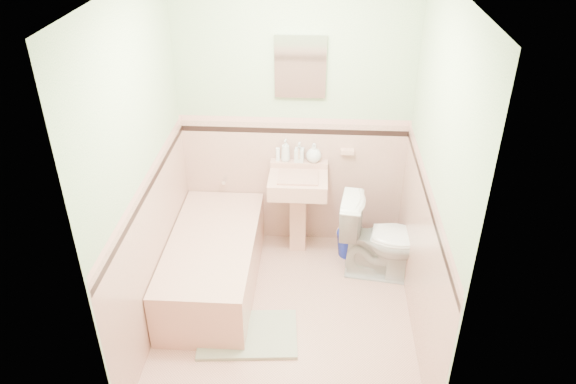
# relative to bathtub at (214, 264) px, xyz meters

# --- Properties ---
(floor) EXTENTS (2.20, 2.20, 0.00)m
(floor) POSITION_rel_bathtub_xyz_m (0.63, -0.33, -0.23)
(floor) COLOR #D9A28E
(floor) RESTS_ON ground
(wall_back) EXTENTS (2.50, 0.00, 2.50)m
(wall_back) POSITION_rel_bathtub_xyz_m (0.63, 0.77, 1.02)
(wall_back) COLOR #F4E8C7
(wall_back) RESTS_ON ground
(wall_front) EXTENTS (2.50, 0.00, 2.50)m
(wall_front) POSITION_rel_bathtub_xyz_m (0.63, -1.43, 1.02)
(wall_front) COLOR #F4E8C7
(wall_front) RESTS_ON ground
(wall_left) EXTENTS (0.00, 2.50, 2.50)m
(wall_left) POSITION_rel_bathtub_xyz_m (-0.37, -0.33, 1.02)
(wall_left) COLOR #F4E8C7
(wall_left) RESTS_ON ground
(wall_right) EXTENTS (0.00, 2.50, 2.50)m
(wall_right) POSITION_rel_bathtub_xyz_m (1.63, -0.33, 1.02)
(wall_right) COLOR #F4E8C7
(wall_right) RESTS_ON ground
(wainscot_back) EXTENTS (2.00, 0.00, 2.00)m
(wainscot_back) POSITION_rel_bathtub_xyz_m (0.63, 0.76, 0.38)
(wainscot_back) COLOR #DBA793
(wainscot_back) RESTS_ON ground
(wainscot_front) EXTENTS (2.00, 0.00, 2.00)m
(wainscot_front) POSITION_rel_bathtub_xyz_m (0.63, -1.42, 0.38)
(wainscot_front) COLOR #DBA793
(wainscot_front) RESTS_ON ground
(wainscot_left) EXTENTS (0.00, 2.20, 2.20)m
(wainscot_left) POSITION_rel_bathtub_xyz_m (-0.36, -0.33, 0.38)
(wainscot_left) COLOR #DBA793
(wainscot_left) RESTS_ON ground
(wainscot_right) EXTENTS (0.00, 2.20, 2.20)m
(wainscot_right) POSITION_rel_bathtub_xyz_m (1.62, -0.33, 0.38)
(wainscot_right) COLOR #DBA793
(wainscot_right) RESTS_ON ground
(accent_back) EXTENTS (2.00, 0.00, 2.00)m
(accent_back) POSITION_rel_bathtub_xyz_m (0.63, 0.75, 0.90)
(accent_back) COLOR black
(accent_back) RESTS_ON ground
(accent_front) EXTENTS (2.00, 0.00, 2.00)m
(accent_front) POSITION_rel_bathtub_xyz_m (0.63, -1.41, 0.90)
(accent_front) COLOR black
(accent_front) RESTS_ON ground
(accent_left) EXTENTS (0.00, 2.20, 2.20)m
(accent_left) POSITION_rel_bathtub_xyz_m (-0.35, -0.33, 0.89)
(accent_left) COLOR black
(accent_left) RESTS_ON ground
(accent_right) EXTENTS (0.00, 2.20, 2.20)m
(accent_right) POSITION_rel_bathtub_xyz_m (1.61, -0.33, 0.89)
(accent_right) COLOR black
(accent_right) RESTS_ON ground
(cap_back) EXTENTS (2.00, 0.00, 2.00)m
(cap_back) POSITION_rel_bathtub_xyz_m (0.63, 0.75, 0.99)
(cap_back) COLOR #D99C8C
(cap_back) RESTS_ON ground
(cap_front) EXTENTS (2.00, 0.00, 2.00)m
(cap_front) POSITION_rel_bathtub_xyz_m (0.63, -1.41, 0.99)
(cap_front) COLOR #D99C8C
(cap_front) RESTS_ON ground
(cap_left) EXTENTS (0.00, 2.20, 2.20)m
(cap_left) POSITION_rel_bathtub_xyz_m (-0.35, -0.33, 1.00)
(cap_left) COLOR #D99C8C
(cap_left) RESTS_ON ground
(cap_right) EXTENTS (0.00, 2.20, 2.20)m
(cap_right) POSITION_rel_bathtub_xyz_m (1.61, -0.33, 1.00)
(cap_right) COLOR #D99C8C
(cap_right) RESTS_ON ground
(bathtub) EXTENTS (0.70, 1.50, 0.45)m
(bathtub) POSITION_rel_bathtub_xyz_m (0.00, 0.00, 0.00)
(bathtub) COLOR tan
(bathtub) RESTS_ON floor
(tub_faucet) EXTENTS (0.04, 0.12, 0.04)m
(tub_faucet) POSITION_rel_bathtub_xyz_m (0.00, 0.72, 0.41)
(tub_faucet) COLOR silver
(tub_faucet) RESTS_ON wall_back
(sink) EXTENTS (0.51, 0.48, 0.80)m
(sink) POSITION_rel_bathtub_xyz_m (0.68, 0.53, 0.17)
(sink) COLOR tan
(sink) RESTS_ON floor
(sink_faucet) EXTENTS (0.02, 0.02, 0.10)m
(sink_faucet) POSITION_rel_bathtub_xyz_m (0.68, 0.67, 0.72)
(sink_faucet) COLOR silver
(sink_faucet) RESTS_ON sink
(medicine_cabinet) EXTENTS (0.41, 0.04, 0.51)m
(medicine_cabinet) POSITION_rel_bathtub_xyz_m (0.68, 0.74, 1.47)
(medicine_cabinet) COLOR white
(medicine_cabinet) RESTS_ON wall_back
(soap_dish) EXTENTS (0.12, 0.07, 0.04)m
(soap_dish) POSITION_rel_bathtub_xyz_m (1.10, 0.73, 0.72)
(soap_dish) COLOR tan
(soap_dish) RESTS_ON wall_back
(soap_bottle_left) EXTENTS (0.09, 0.09, 0.20)m
(soap_bottle_left) POSITION_rel_bathtub_xyz_m (0.56, 0.71, 0.73)
(soap_bottle_left) COLOR #B2B2B2
(soap_bottle_left) RESTS_ON sink
(soap_bottle_mid) EXTENTS (0.09, 0.09, 0.18)m
(soap_bottle_mid) POSITION_rel_bathtub_xyz_m (0.68, 0.71, 0.72)
(soap_bottle_mid) COLOR #B2B2B2
(soap_bottle_mid) RESTS_ON sink
(soap_bottle_right) EXTENTS (0.15, 0.15, 0.17)m
(soap_bottle_right) POSITION_rel_bathtub_xyz_m (0.81, 0.71, 0.71)
(soap_bottle_right) COLOR #B2B2B2
(soap_bottle_right) RESTS_ON sink
(tube) EXTENTS (0.04, 0.04, 0.12)m
(tube) POSITION_rel_bathtub_xyz_m (0.49, 0.71, 0.69)
(tube) COLOR white
(tube) RESTS_ON sink
(toilet) EXTENTS (0.78, 0.51, 0.75)m
(toilet) POSITION_rel_bathtub_xyz_m (1.42, 0.25, 0.15)
(toilet) COLOR white
(toilet) RESTS_ON floor
(bucket) EXTENTS (0.26, 0.26, 0.24)m
(bucket) POSITION_rel_bathtub_xyz_m (1.16, 0.51, -0.11)
(bucket) COLOR #111F94
(bucket) RESTS_ON floor
(bath_mat) EXTENTS (0.78, 0.56, 0.03)m
(bath_mat) POSITION_rel_bathtub_xyz_m (0.35, -0.58, -0.21)
(bath_mat) COLOR #9AA68A
(bath_mat) RESTS_ON floor
(shoe) EXTENTS (0.15, 0.08, 0.06)m
(shoe) POSITION_rel_bathtub_xyz_m (0.26, -0.46, -0.17)
(shoe) COLOR #BF1E59
(shoe) RESTS_ON bath_mat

